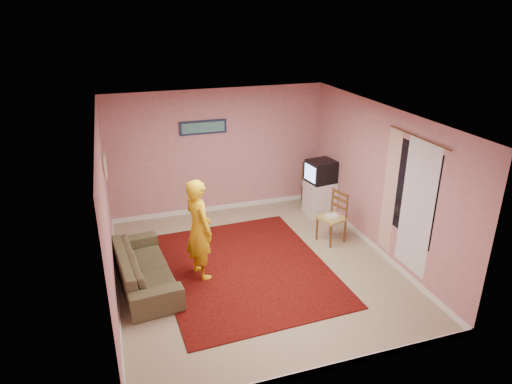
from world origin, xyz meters
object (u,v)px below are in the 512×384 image
object	(u,v)px
sofa	(145,267)
person	(199,229)
tv_cabinet	(320,198)
chair_b	(332,212)
chair_a	(312,180)
crt_tv	(321,171)

from	to	relation	value
sofa	person	bearing A→B (deg)	-98.25
tv_cabinet	chair_b	world-z (taller)	chair_b
chair_a	person	world-z (taller)	person
tv_cabinet	chair_a	size ratio (longest dim) A/B	1.40
chair_b	chair_a	bearing A→B (deg)	150.71
crt_tv	sofa	distance (m)	4.11
crt_tv	tv_cabinet	bearing A→B (deg)	0.00
crt_tv	chair_a	xyz separation A→B (m)	(0.06, 0.53, -0.39)
sofa	person	distance (m)	1.04
tv_cabinet	sofa	bearing A→B (deg)	-157.51
chair_a	chair_b	world-z (taller)	chair_b
crt_tv	person	bearing A→B (deg)	-159.11
tv_cabinet	person	world-z (taller)	person
crt_tv	person	world-z (taller)	person
tv_cabinet	crt_tv	world-z (taller)	crt_tv
crt_tv	sofa	world-z (taller)	crt_tv
tv_cabinet	chair_a	xyz separation A→B (m)	(0.05, 0.53, 0.20)
chair_a	person	xyz separation A→B (m)	(-2.91, -2.12, 0.28)
crt_tv	chair_a	world-z (taller)	crt_tv
chair_a	chair_b	size ratio (longest dim) A/B	0.95
crt_tv	chair_a	size ratio (longest dim) A/B	1.16
person	sofa	bearing A→B (deg)	69.91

